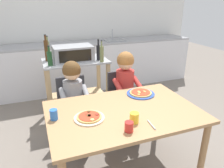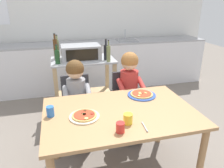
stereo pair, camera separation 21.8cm
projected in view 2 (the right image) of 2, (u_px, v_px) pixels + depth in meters
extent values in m
plane|color=slate|center=(98.00, 119.00, 3.24)|extent=(11.16, 11.16, 0.00)
cube|color=white|center=(80.00, 17.00, 4.30)|extent=(5.47, 0.12, 2.70)
cube|color=silver|center=(85.00, 66.00, 4.27)|extent=(4.92, 0.60, 0.88)
cube|color=#9E9EA3|center=(84.00, 43.00, 4.10)|extent=(4.92, 0.60, 0.03)
cube|color=gray|center=(127.00, 41.00, 4.30)|extent=(0.40, 0.33, 0.02)
cylinder|color=#B7BABF|center=(125.00, 35.00, 4.37)|extent=(0.02, 0.02, 0.20)
cube|color=#B7BABF|center=(83.00, 60.00, 3.10)|extent=(0.90, 0.55, 0.02)
cube|color=tan|center=(85.00, 95.00, 3.31)|extent=(0.83, 0.50, 0.02)
cube|color=tan|center=(57.00, 97.00, 2.96)|extent=(0.05, 0.05, 0.85)
cube|color=tan|center=(115.00, 91.00, 3.15)|extent=(0.05, 0.05, 0.85)
cube|color=tan|center=(56.00, 85.00, 3.38)|extent=(0.05, 0.05, 0.85)
cube|color=tan|center=(107.00, 80.00, 3.57)|extent=(0.05, 0.05, 0.85)
cube|color=#999BA0|center=(81.00, 52.00, 3.05)|extent=(0.54, 0.34, 0.21)
cube|color=black|center=(82.00, 55.00, 2.90)|extent=(0.43, 0.01, 0.16)
cylinder|color=black|center=(96.00, 59.00, 2.96)|extent=(0.02, 0.01, 0.02)
cylinder|color=#4C2D14|center=(56.00, 49.00, 3.05)|extent=(0.06, 0.06, 0.29)
cylinder|color=#4C2D14|center=(54.00, 37.00, 2.98)|extent=(0.03, 0.03, 0.07)
cylinder|color=black|center=(54.00, 34.00, 2.97)|extent=(0.03, 0.03, 0.01)
cylinder|color=olive|center=(108.00, 54.00, 2.94)|extent=(0.05, 0.05, 0.22)
cylinder|color=olive|center=(108.00, 44.00, 2.89)|extent=(0.02, 0.02, 0.07)
cylinder|color=black|center=(108.00, 41.00, 2.87)|extent=(0.02, 0.02, 0.01)
cylinder|color=black|center=(106.00, 52.00, 3.04)|extent=(0.06, 0.06, 0.21)
cylinder|color=black|center=(106.00, 42.00, 2.99)|extent=(0.03, 0.03, 0.07)
cylinder|color=black|center=(106.00, 39.00, 2.97)|extent=(0.03, 0.03, 0.01)
cylinder|color=olive|center=(58.00, 49.00, 3.16)|extent=(0.05, 0.05, 0.25)
cylinder|color=olive|center=(57.00, 38.00, 3.10)|extent=(0.03, 0.03, 0.07)
cylinder|color=black|center=(56.00, 35.00, 3.08)|extent=(0.03, 0.03, 0.01)
cylinder|color=#1E4723|center=(57.00, 57.00, 2.85)|extent=(0.06, 0.06, 0.18)
cylinder|color=#1E4723|center=(56.00, 48.00, 2.80)|extent=(0.03, 0.03, 0.07)
cylinder|color=black|center=(56.00, 45.00, 2.79)|extent=(0.03, 0.03, 0.01)
cube|color=#AD7F51|center=(120.00, 112.00, 1.97)|extent=(1.38, 0.92, 0.03)
cylinder|color=#AD7F51|center=(201.00, 161.00, 1.89)|extent=(0.06, 0.06, 0.70)
cylinder|color=#AD7F51|center=(53.00, 132.00, 2.32)|extent=(0.06, 0.06, 0.70)
cylinder|color=#AD7F51|center=(160.00, 117.00, 2.61)|extent=(0.06, 0.06, 0.70)
cube|color=#333338|center=(78.00, 109.00, 2.62)|extent=(0.36, 0.36, 0.04)
cube|color=#333338|center=(75.00, 89.00, 2.69)|extent=(0.34, 0.03, 0.38)
cylinder|color=#333338|center=(92.00, 129.00, 2.60)|extent=(0.03, 0.03, 0.42)
cylinder|color=#333338|center=(67.00, 132.00, 2.53)|extent=(0.03, 0.03, 0.42)
cylinder|color=#333338|center=(89.00, 117.00, 2.87)|extent=(0.03, 0.03, 0.42)
cylinder|color=#333338|center=(66.00, 120.00, 2.80)|extent=(0.03, 0.03, 0.42)
cube|color=#333338|center=(128.00, 103.00, 2.76)|extent=(0.36, 0.36, 0.04)
cube|color=#333338|center=(125.00, 85.00, 2.83)|extent=(0.34, 0.03, 0.38)
cylinder|color=#333338|center=(143.00, 122.00, 2.74)|extent=(0.03, 0.03, 0.42)
cylinder|color=#333338|center=(120.00, 126.00, 2.67)|extent=(0.03, 0.03, 0.42)
cylinder|color=#333338|center=(135.00, 111.00, 3.01)|extent=(0.03, 0.03, 0.42)
cylinder|color=#333338|center=(114.00, 114.00, 2.94)|extent=(0.03, 0.03, 0.42)
cube|color=#424C6B|center=(85.00, 110.00, 2.50)|extent=(0.10, 0.30, 0.10)
cylinder|color=#424C6B|center=(87.00, 134.00, 2.47)|extent=(0.08, 0.08, 0.44)
cube|color=#424C6B|center=(73.00, 112.00, 2.46)|extent=(0.10, 0.30, 0.10)
cylinder|color=#424C6B|center=(75.00, 136.00, 2.44)|extent=(0.08, 0.08, 0.44)
cylinder|color=gray|center=(89.00, 92.00, 2.47)|extent=(0.06, 0.26, 0.15)
cylinder|color=gray|center=(66.00, 95.00, 2.41)|extent=(0.06, 0.26, 0.15)
cylinder|color=gray|center=(76.00, 93.00, 2.54)|extent=(0.22, 0.22, 0.34)
sphere|color=beige|center=(75.00, 70.00, 2.44)|extent=(0.20, 0.20, 0.20)
sphere|color=brown|center=(75.00, 69.00, 2.43)|extent=(0.21, 0.21, 0.21)
cube|color=#424C6B|center=(138.00, 105.00, 2.63)|extent=(0.10, 0.30, 0.10)
cylinder|color=#424C6B|center=(140.00, 127.00, 2.60)|extent=(0.08, 0.08, 0.44)
cube|color=#424C6B|center=(127.00, 106.00, 2.60)|extent=(0.10, 0.30, 0.10)
cylinder|color=#424C6B|center=(130.00, 129.00, 2.57)|extent=(0.08, 0.08, 0.44)
cylinder|color=#BC332D|center=(142.00, 85.00, 2.59)|extent=(0.06, 0.26, 0.15)
cylinder|color=#BC332D|center=(121.00, 87.00, 2.53)|extent=(0.06, 0.26, 0.15)
cylinder|color=#BC332D|center=(129.00, 86.00, 2.67)|extent=(0.22, 0.22, 0.40)
sphere|color=beige|center=(130.00, 62.00, 2.56)|extent=(0.20, 0.20, 0.20)
sphere|color=#9E6633|center=(130.00, 61.00, 2.55)|extent=(0.21, 0.21, 0.21)
cylinder|color=beige|center=(84.00, 117.00, 1.86)|extent=(0.26, 0.26, 0.01)
cylinder|color=tan|center=(84.00, 115.00, 1.85)|extent=(0.21, 0.21, 0.01)
cylinder|color=#B23D23|center=(84.00, 115.00, 1.85)|extent=(0.18, 0.18, 0.00)
cylinder|color=#DBC666|center=(84.00, 114.00, 1.85)|extent=(0.04, 0.04, 0.01)
cylinder|color=maroon|center=(82.00, 113.00, 1.87)|extent=(0.02, 0.02, 0.01)
cylinder|color=#563319|center=(85.00, 110.00, 1.91)|extent=(0.03, 0.03, 0.01)
cylinder|color=maroon|center=(84.00, 114.00, 1.85)|extent=(0.03, 0.03, 0.01)
cylinder|color=maroon|center=(92.00, 113.00, 1.86)|extent=(0.03, 0.03, 0.01)
cylinder|color=#DBC666|center=(86.00, 118.00, 1.78)|extent=(0.03, 0.03, 0.01)
cylinder|color=#3356B7|center=(142.00, 95.00, 2.27)|extent=(0.30, 0.30, 0.01)
cylinder|color=tan|center=(142.00, 94.00, 2.27)|extent=(0.24, 0.24, 0.01)
cylinder|color=#B23D23|center=(142.00, 93.00, 2.27)|extent=(0.20, 0.20, 0.00)
cylinder|color=maroon|center=(142.00, 93.00, 2.26)|extent=(0.02, 0.02, 0.01)
cylinder|color=#DBC666|center=(145.00, 93.00, 2.27)|extent=(0.02, 0.02, 0.01)
cylinder|color=#DBC666|center=(146.00, 93.00, 2.26)|extent=(0.02, 0.02, 0.01)
cylinder|color=#DBC666|center=(140.00, 94.00, 2.25)|extent=(0.03, 0.03, 0.01)
cylinder|color=#DBC666|center=(140.00, 93.00, 2.27)|extent=(0.03, 0.03, 0.01)
cylinder|color=#DBC666|center=(139.00, 96.00, 2.20)|extent=(0.03, 0.03, 0.01)
cylinder|color=yellow|center=(128.00, 119.00, 1.75)|extent=(0.08, 0.08, 0.09)
cylinder|color=red|center=(120.00, 127.00, 1.64)|extent=(0.07, 0.07, 0.08)
cylinder|color=blue|center=(50.00, 111.00, 1.86)|extent=(0.07, 0.07, 0.09)
cylinder|color=#B7BABF|center=(145.00, 127.00, 1.71)|extent=(0.02, 0.14, 0.01)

